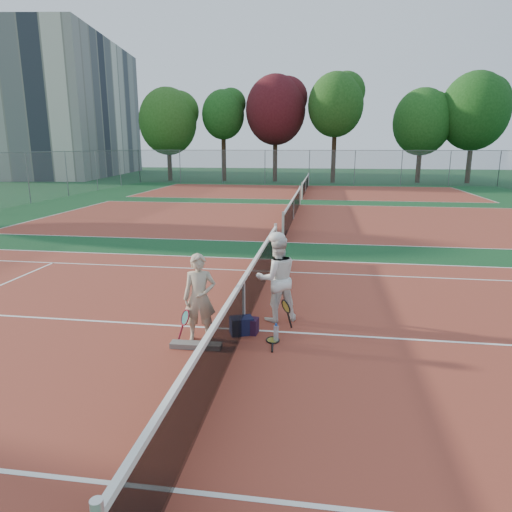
# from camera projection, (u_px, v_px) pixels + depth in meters

# --- Properties ---
(ground) EXTENTS (130.00, 130.00, 0.00)m
(ground) POSITION_uv_depth(u_px,v_px,m) (244.00, 330.00, 8.48)
(ground) COLOR #103D1D
(ground) RESTS_ON ground
(court_main) EXTENTS (23.77, 10.97, 0.01)m
(court_main) POSITION_uv_depth(u_px,v_px,m) (244.00, 330.00, 8.48)
(court_main) COLOR maroon
(court_main) RESTS_ON ground
(court_far_a) EXTENTS (23.77, 10.97, 0.01)m
(court_far_a) POSITION_uv_depth(u_px,v_px,m) (293.00, 219.00, 21.46)
(court_far_a) COLOR maroon
(court_far_a) RESTS_ON ground
(court_far_b) EXTENTS (23.77, 10.97, 0.01)m
(court_far_b) POSITION_uv_depth(u_px,v_px,m) (305.00, 192.00, 34.44)
(court_far_b) COLOR maroon
(court_far_b) RESTS_ON ground
(net_main) EXTENTS (0.10, 10.98, 1.02)m
(net_main) POSITION_uv_depth(u_px,v_px,m) (244.00, 304.00, 8.36)
(net_main) COLOR black
(net_main) RESTS_ON ground
(net_far_a) EXTENTS (0.10, 10.98, 1.02)m
(net_far_a) POSITION_uv_depth(u_px,v_px,m) (294.00, 208.00, 21.34)
(net_far_a) COLOR black
(net_far_a) RESTS_ON ground
(net_far_b) EXTENTS (0.10, 10.98, 1.02)m
(net_far_b) POSITION_uv_depth(u_px,v_px,m) (306.00, 185.00, 34.32)
(net_far_b) COLOR black
(net_far_b) RESTS_ON ground
(fence_back) EXTENTS (32.00, 0.06, 3.00)m
(fence_back) POSITION_uv_depth(u_px,v_px,m) (309.00, 167.00, 40.82)
(fence_back) COLOR slate
(fence_back) RESTS_ON ground
(apartment_block) EXTENTS (12.96, 23.18, 15.00)m
(apartment_block) POSITION_uv_depth(u_px,v_px,m) (72.00, 110.00, 53.04)
(apartment_block) COLOR beige
(apartment_block) RESTS_ON ground
(player_a) EXTENTS (0.63, 0.48, 1.55)m
(player_a) POSITION_uv_depth(u_px,v_px,m) (200.00, 298.00, 7.89)
(player_a) COLOR #B4A48C
(player_a) RESTS_ON ground
(player_b) EXTENTS (1.01, 0.91, 1.69)m
(player_b) POSITION_uv_depth(u_px,v_px,m) (277.00, 278.00, 8.79)
(player_b) COLOR white
(player_b) RESTS_ON ground
(racket_red) EXTENTS (0.36, 0.36, 0.57)m
(racket_red) POSITION_uv_depth(u_px,v_px,m) (185.00, 326.00, 7.91)
(racket_red) COLOR maroon
(racket_red) RESTS_ON ground
(racket_black_held) EXTENTS (0.33, 0.34, 0.58)m
(racket_black_held) POSITION_uv_depth(u_px,v_px,m) (286.00, 315.00, 8.43)
(racket_black_held) COLOR black
(racket_black_held) RESTS_ON ground
(racket_spare) EXTENTS (0.32, 0.62, 0.03)m
(racket_spare) POSITION_uv_depth(u_px,v_px,m) (273.00, 340.00, 7.99)
(racket_spare) COLOR black
(racket_spare) RESTS_ON ground
(sports_bag_navy) EXTENTS (0.48, 0.41, 0.32)m
(sports_bag_navy) POSITION_uv_depth(u_px,v_px,m) (241.00, 326.00, 8.27)
(sports_bag_navy) COLOR black
(sports_bag_navy) RESTS_ON ground
(sports_bag_purple) EXTENTS (0.38, 0.28, 0.29)m
(sports_bag_purple) POSITION_uv_depth(u_px,v_px,m) (248.00, 326.00, 8.30)
(sports_bag_purple) COLOR black
(sports_bag_purple) RESTS_ON ground
(net_cover_canvas) EXTENTS (0.88, 0.23, 0.09)m
(net_cover_canvas) POSITION_uv_depth(u_px,v_px,m) (196.00, 345.00, 7.71)
(net_cover_canvas) COLOR #66615C
(net_cover_canvas) RESTS_ON ground
(water_bottle) EXTENTS (0.09, 0.09, 0.30)m
(water_bottle) POSITION_uv_depth(u_px,v_px,m) (276.00, 334.00, 7.92)
(water_bottle) COLOR silver
(water_bottle) RESTS_ON ground
(tree_back_0) EXTENTS (5.60, 5.60, 8.92)m
(tree_back_0) POSITION_uv_depth(u_px,v_px,m) (168.00, 122.00, 44.48)
(tree_back_0) COLOR #382314
(tree_back_0) RESTS_ON ground
(tree_back_1) EXTENTS (4.09, 4.09, 8.66)m
(tree_back_1) POSITION_uv_depth(u_px,v_px,m) (223.00, 115.00, 43.97)
(tree_back_1) COLOR #382314
(tree_back_1) RESTS_ON ground
(tree_back_maroon) EXTENTS (5.67, 5.67, 9.95)m
(tree_back_maroon) POSITION_uv_depth(u_px,v_px,m) (276.00, 110.00, 43.17)
(tree_back_maroon) COLOR #382314
(tree_back_maroon) RESTS_ON ground
(tree_back_3) EXTENTS (5.05, 5.05, 9.94)m
(tree_back_3) POSITION_uv_depth(u_px,v_px,m) (336.00, 105.00, 41.64)
(tree_back_3) COLOR #382314
(tree_back_3) RESTS_ON ground
(tree_back_4) EXTENTS (5.28, 5.28, 8.55)m
(tree_back_4) POSITION_uv_depth(u_px,v_px,m) (422.00, 122.00, 41.89)
(tree_back_4) COLOR #382314
(tree_back_4) RESTS_ON ground
(tree_back_5) EXTENTS (6.03, 6.03, 9.88)m
(tree_back_5) POSITION_uv_depth(u_px,v_px,m) (474.00, 111.00, 40.91)
(tree_back_5) COLOR #382314
(tree_back_5) RESTS_ON ground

